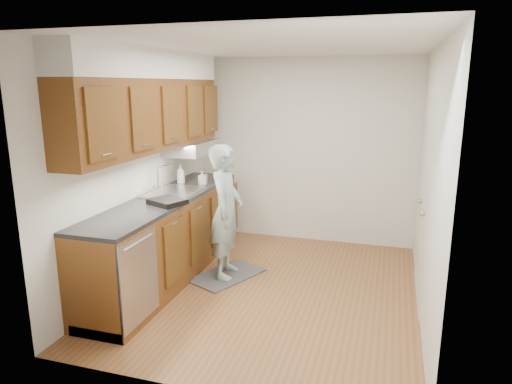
{
  "coord_description": "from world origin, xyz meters",
  "views": [
    {
      "loc": [
        1.15,
        -4.36,
        2.15
      ],
      "look_at": [
        -0.24,
        0.25,
        1.0
      ],
      "focal_mm": 32.0,
      "sensor_mm": 36.0,
      "label": 1
    }
  ],
  "objects_px": {
    "soap_bottle_b": "(202,178)",
    "dish_rack": "(167,202)",
    "person": "(226,203)",
    "steel_can": "(205,179)",
    "soap_bottle_a": "(181,174)"
  },
  "relations": [
    {
      "from": "soap_bottle_b",
      "to": "dish_rack",
      "type": "height_order",
      "value": "soap_bottle_b"
    },
    {
      "from": "person",
      "to": "steel_can",
      "type": "distance_m",
      "value": 0.74
    },
    {
      "from": "dish_rack",
      "to": "steel_can",
      "type": "bearing_deg",
      "value": 114.85
    },
    {
      "from": "person",
      "to": "soap_bottle_a",
      "type": "xyz_separation_m",
      "value": [
        -0.75,
        0.42,
        0.2
      ]
    },
    {
      "from": "person",
      "to": "soap_bottle_b",
      "type": "distance_m",
      "value": 0.71
    },
    {
      "from": "soap_bottle_b",
      "to": "dish_rack",
      "type": "bearing_deg",
      "value": -88.08
    },
    {
      "from": "steel_can",
      "to": "dish_rack",
      "type": "xyz_separation_m",
      "value": [
        0.02,
        -1.03,
        -0.04
      ]
    },
    {
      "from": "soap_bottle_a",
      "to": "soap_bottle_b",
      "type": "bearing_deg",
      "value": 13.79
    },
    {
      "from": "soap_bottle_b",
      "to": "dish_rack",
      "type": "distance_m",
      "value": 0.98
    },
    {
      "from": "person",
      "to": "soap_bottle_a",
      "type": "bearing_deg",
      "value": 53.86
    },
    {
      "from": "soap_bottle_a",
      "to": "dish_rack",
      "type": "distance_m",
      "value": 0.96
    },
    {
      "from": "steel_can",
      "to": "dish_rack",
      "type": "height_order",
      "value": "steel_can"
    },
    {
      "from": "person",
      "to": "soap_bottle_a",
      "type": "distance_m",
      "value": 0.88
    },
    {
      "from": "person",
      "to": "dish_rack",
      "type": "bearing_deg",
      "value": 130.24
    },
    {
      "from": "soap_bottle_b",
      "to": "steel_can",
      "type": "height_order",
      "value": "soap_bottle_b"
    }
  ]
}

